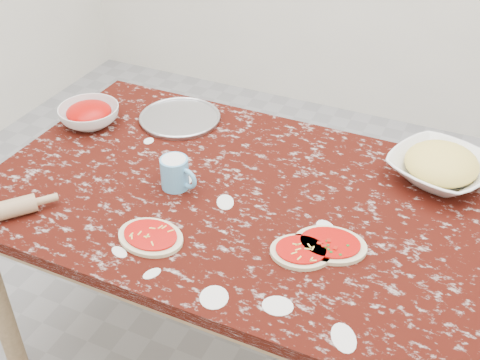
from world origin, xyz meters
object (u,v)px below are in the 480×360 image
at_px(worktable, 240,213).
at_px(cheese_bowl, 440,169).
at_px(sauce_bowl, 89,115).
at_px(pizza_tray, 180,118).
at_px(flour_mug, 176,173).

xyz_separation_m(worktable, cheese_bowl, (0.55, 0.34, 0.12)).
bearing_deg(cheese_bowl, sauce_bowl, -171.69).
height_order(pizza_tray, sauce_bowl, sauce_bowl).
xyz_separation_m(pizza_tray, flour_mug, (0.20, -0.38, 0.05)).
height_order(worktable, pizza_tray, pizza_tray).
bearing_deg(pizza_tray, flour_mug, -62.00).
bearing_deg(cheese_bowl, worktable, -148.49).
xyz_separation_m(worktable, flour_mug, (-0.20, -0.05, 0.14)).
bearing_deg(sauce_bowl, flour_mug, -23.50).
relative_size(cheese_bowl, flour_mug, 2.35).
xyz_separation_m(worktable, sauce_bowl, (-0.69, 0.16, 0.12)).
distance_m(worktable, flour_mug, 0.25).
distance_m(pizza_tray, flour_mug, 0.43).
distance_m(worktable, sauce_bowl, 0.71).
distance_m(pizza_tray, sauce_bowl, 0.33).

